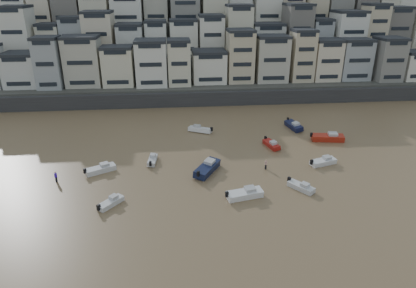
{
  "coord_description": "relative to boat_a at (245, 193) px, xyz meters",
  "views": [
    {
      "loc": [
        1.51,
        -25.38,
        27.52
      ],
      "look_at": [
        6.93,
        30.0,
        4.0
      ],
      "focal_mm": 32.0,
      "sensor_mm": 36.0,
      "label": 1
    }
  ],
  "objects": [
    {
      "name": "boat_i",
      "position": [
        15.59,
        26.64,
        0.04
      ],
      "size": [
        2.88,
        6.23,
        1.63
      ],
      "primitive_type": null,
      "rotation": [
        0.0,
        0.0,
        -1.41
      ],
      "color": "#121739",
      "rests_on": "ground"
    },
    {
      "name": "boat_c",
      "position": [
        -4.53,
        8.43,
        0.16
      ],
      "size": [
        5.44,
        7.11,
        1.89
      ],
      "primitive_type": null,
      "rotation": [
        0.0,
        0.0,
        1.04
      ],
      "color": "#121A3A",
      "rests_on": "ground"
    },
    {
      "name": "harbor_wall",
      "position": [
        -1.11,
        45.62,
        0.97
      ],
      "size": [
        140.0,
        3.0,
        3.5
      ],
      "primitive_type": "cube",
      "color": "#38383A",
      "rests_on": "ground"
    },
    {
      "name": "boat_f",
      "position": [
        -13.48,
        12.95,
        -0.18
      ],
      "size": [
        1.91,
        4.54,
        1.2
      ],
      "primitive_type": null,
      "rotation": [
        0.0,
        0.0,
        1.46
      ],
      "color": "silver",
      "rests_on": "ground"
    },
    {
      "name": "boat_a",
      "position": [
        0.0,
        0.0,
        0.0
      ],
      "size": [
        6.01,
        3.1,
        1.56
      ],
      "primitive_type": null,
      "rotation": [
        0.0,
        0.0,
        0.22
      ],
      "color": "white",
      "rests_on": "ground"
    },
    {
      "name": "boat_h",
      "position": [
        -4.25,
        26.61,
        -0.05
      ],
      "size": [
        5.56,
        3.95,
        1.46
      ],
      "primitive_type": null,
      "rotation": [
        0.0,
        0.0,
        2.68
      ],
      "color": "silver",
      "rests_on": "ground"
    },
    {
      "name": "person_blue",
      "position": [
        -27.87,
        7.4,
        0.09
      ],
      "size": [
        0.44,
        0.44,
        1.74
      ],
      "primitive_type": null,
      "color": "#3F1BD0",
      "rests_on": "ground"
    },
    {
      "name": "boat_d",
      "position": [
        15.16,
        9.28,
        -0.09
      ],
      "size": [
        5.34,
        3.11,
        1.38
      ],
      "primitive_type": null,
      "rotation": [
        0.0,
        0.0,
        0.31
      ],
      "color": "silver",
      "rests_on": "ground"
    },
    {
      "name": "boat_b",
      "position": [
        8.71,
        1.48,
        -0.16
      ],
      "size": [
        3.92,
        4.55,
        1.24
      ],
      "primitive_type": null,
      "rotation": [
        0.0,
        0.0,
        -0.93
      ],
      "color": "silver",
      "rests_on": "ground"
    },
    {
      "name": "boat_e",
      "position": [
        8.4,
        17.48,
        -0.12
      ],
      "size": [
        2.79,
        5.11,
        1.33
      ],
      "primitive_type": null,
      "rotation": [
        0.0,
        0.0,
        -1.31
      ],
      "color": "#9E1913",
      "rests_on": "ground"
    },
    {
      "name": "person_pink",
      "position": [
        5.13,
        8.55,
        0.09
      ],
      "size": [
        0.44,
        0.44,
        1.74
      ],
      "primitive_type": null,
      "color": "tan",
      "rests_on": "ground"
    },
    {
      "name": "boat_k",
      "position": [
        -21.67,
        10.14,
        -0.06
      ],
      "size": [
        5.44,
        4.01,
        1.43
      ],
      "primitive_type": null,
      "rotation": [
        0.0,
        0.0,
        0.5
      ],
      "color": "silver",
      "rests_on": "ground"
    },
    {
      "name": "boat_g",
      "position": [
        20.07,
        19.45,
        0.13
      ],
      "size": [
        6.96,
        3.23,
        1.83
      ],
      "primitive_type": null,
      "rotation": [
        0.0,
        0.0,
        -0.16
      ],
      "color": "#A32314",
      "rests_on": "ground"
    },
    {
      "name": "boat_j",
      "position": [
        -18.62,
        -0.17,
        -0.19
      ],
      "size": [
        3.87,
        4.23,
        1.18
      ],
      "primitive_type": null,
      "rotation": [
        0.0,
        0.0,
        0.87
      ],
      "color": "silver",
      "rests_on": "ground"
    },
    {
      "name": "hillside",
      "position": [
        3.63,
        85.46,
        12.23
      ],
      "size": [
        141.04,
        66.0,
        50.0
      ],
      "color": "#4C4C47",
      "rests_on": "ground"
    }
  ]
}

